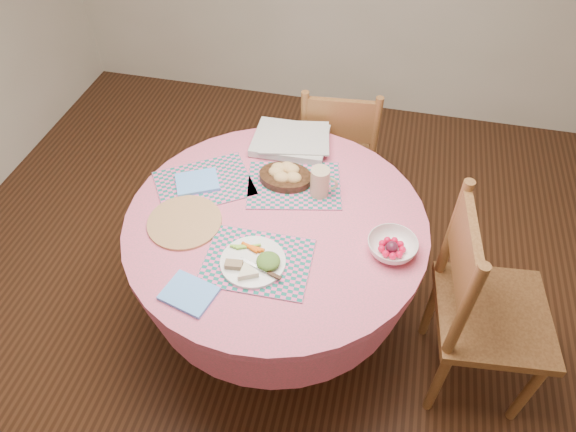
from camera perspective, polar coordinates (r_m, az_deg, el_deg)
name	(u,v)px	position (r m, az deg, el deg)	size (l,w,h in m)	color
ground	(279,319)	(2.68, -1.06, -11.37)	(4.00, 4.00, 0.00)	#331C0F
dining_table	(277,250)	(2.23, -1.25, -3.76)	(1.24, 1.24, 0.75)	#C45B75
chair_right	(481,307)	(2.23, 20.68, -9.39)	(0.50, 0.52, 1.02)	brown
chair_back	(338,151)	(2.84, 5.55, 7.21)	(0.47, 0.45, 0.92)	brown
placemat_front	(258,262)	(1.94, -3.40, -5.08)	(0.40, 0.30, 0.01)	#12685B
placemat_left	(204,183)	(2.26, -9.32, 3.59)	(0.40, 0.30, 0.01)	#12685B
placemat_back	(294,185)	(2.23, 0.68, 3.46)	(0.40, 0.30, 0.01)	#12685B
wicker_trivet	(185,222)	(2.11, -11.41, -0.65)	(0.30, 0.30, 0.01)	olive
napkin_near	(189,294)	(1.88, -10.95, -8.46)	(0.18, 0.14, 0.01)	#62A4FE
napkin_far	(197,182)	(2.26, -10.06, 3.74)	(0.18, 0.14, 0.01)	#62A4FE
dinner_plate	(254,262)	(1.92, -3.75, -5.11)	(0.25, 0.25, 0.05)	white
bread_bowl	(285,174)	(2.22, -0.31, 4.65)	(0.23, 0.23, 0.08)	black
latte_mug	(320,182)	(2.14, 3.63, 3.79)	(0.12, 0.08, 0.13)	tan
fruit_bowl	(392,247)	(1.99, 11.48, -3.37)	(0.20, 0.20, 0.06)	white
newspaper_stack	(291,140)	(2.43, 0.33, 8.45)	(0.37, 0.30, 0.04)	silver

